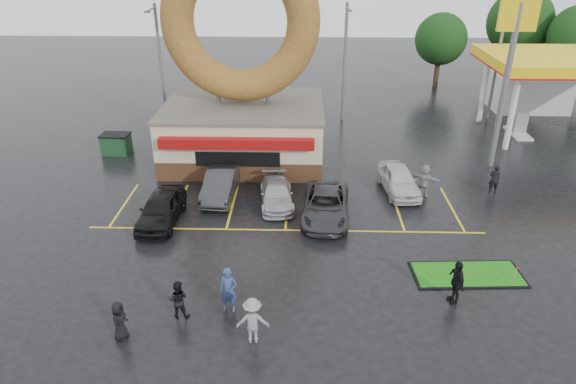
{
  "coord_description": "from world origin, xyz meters",
  "views": [
    {
      "loc": [
        0.75,
        -18.89,
        13.2
      ],
      "look_at": [
        0.13,
        3.3,
        2.2
      ],
      "focal_mm": 32.0,
      "sensor_mm": 36.0,
      "label": 1
    }
  ],
  "objects_px": {
    "streetlight_mid": "(345,61)",
    "dumpster": "(116,144)",
    "streetlight_left": "(160,62)",
    "car_black": "(161,209)",
    "car_grey": "(326,205)",
    "putting_green": "(467,274)",
    "car_white": "(399,180)",
    "person_blue": "(228,290)",
    "car_dgrey": "(221,184)",
    "shell_sign": "(512,49)",
    "gas_station": "(552,76)",
    "donut_shop": "(243,92)",
    "person_cameraman": "(456,282)",
    "car_silver": "(277,194)",
    "streetlight_right": "(498,59)"
  },
  "relations": [
    {
      "from": "gas_station",
      "to": "putting_green",
      "type": "distance_m",
      "value": 24.56
    },
    {
      "from": "streetlight_mid",
      "to": "dumpster",
      "type": "distance_m",
      "value": 18.0
    },
    {
      "from": "car_dgrey",
      "to": "person_blue",
      "type": "distance_m",
      "value": 10.16
    },
    {
      "from": "car_white",
      "to": "putting_green",
      "type": "bearing_deg",
      "value": -84.87
    },
    {
      "from": "car_grey",
      "to": "putting_green",
      "type": "distance_m",
      "value": 7.86
    },
    {
      "from": "streetlight_mid",
      "to": "car_dgrey",
      "type": "height_order",
      "value": "streetlight_mid"
    },
    {
      "from": "car_dgrey",
      "to": "car_white",
      "type": "xyz_separation_m",
      "value": [
        10.17,
        0.86,
        -0.01
      ]
    },
    {
      "from": "shell_sign",
      "to": "person_cameraman",
      "type": "distance_m",
      "value": 16.57
    },
    {
      "from": "car_silver",
      "to": "person_cameraman",
      "type": "relative_size",
      "value": 2.24
    },
    {
      "from": "shell_sign",
      "to": "car_black",
      "type": "height_order",
      "value": "shell_sign"
    },
    {
      "from": "streetlight_mid",
      "to": "streetlight_right",
      "type": "height_order",
      "value": "same"
    },
    {
      "from": "shell_sign",
      "to": "putting_green",
      "type": "bearing_deg",
      "value": -111.97
    },
    {
      "from": "donut_shop",
      "to": "car_dgrey",
      "type": "distance_m",
      "value": 6.95
    },
    {
      "from": "shell_sign",
      "to": "streetlight_mid",
      "type": "height_order",
      "value": "shell_sign"
    },
    {
      "from": "dumpster",
      "to": "car_silver",
      "type": "bearing_deg",
      "value": -30.44
    },
    {
      "from": "streetlight_left",
      "to": "dumpster",
      "type": "relative_size",
      "value": 5.0
    },
    {
      "from": "donut_shop",
      "to": "streetlight_left",
      "type": "relative_size",
      "value": 1.5
    },
    {
      "from": "shell_sign",
      "to": "dumpster",
      "type": "relative_size",
      "value": 5.89
    },
    {
      "from": "person_blue",
      "to": "streetlight_right",
      "type": "bearing_deg",
      "value": 58.4
    },
    {
      "from": "donut_shop",
      "to": "shell_sign",
      "type": "relative_size",
      "value": 1.27
    },
    {
      "from": "putting_green",
      "to": "car_grey",
      "type": "bearing_deg",
      "value": 140.16
    },
    {
      "from": "shell_sign",
      "to": "person_blue",
      "type": "distance_m",
      "value": 22.07
    },
    {
      "from": "gas_station",
      "to": "streetlight_right",
      "type": "distance_m",
      "value": 4.26
    },
    {
      "from": "streetlight_left",
      "to": "car_black",
      "type": "bearing_deg",
      "value": -77.2
    },
    {
      "from": "streetlight_left",
      "to": "car_dgrey",
      "type": "height_order",
      "value": "streetlight_left"
    },
    {
      "from": "car_dgrey",
      "to": "car_white",
      "type": "bearing_deg",
      "value": 7.41
    },
    {
      "from": "dumpster",
      "to": "streetlight_left",
      "type": "bearing_deg",
      "value": 76.34
    },
    {
      "from": "car_white",
      "to": "person_cameraman",
      "type": "bearing_deg",
      "value": -93.07
    },
    {
      "from": "gas_station",
      "to": "car_dgrey",
      "type": "height_order",
      "value": "gas_station"
    },
    {
      "from": "car_white",
      "to": "person_blue",
      "type": "relative_size",
      "value": 2.26
    },
    {
      "from": "streetlight_left",
      "to": "person_cameraman",
      "type": "bearing_deg",
      "value": -52.28
    },
    {
      "from": "streetlight_mid",
      "to": "shell_sign",
      "type": "bearing_deg",
      "value": -44.73
    },
    {
      "from": "streetlight_left",
      "to": "putting_green",
      "type": "height_order",
      "value": "streetlight_left"
    },
    {
      "from": "donut_shop",
      "to": "car_white",
      "type": "bearing_deg",
      "value": -27.91
    },
    {
      "from": "person_blue",
      "to": "car_dgrey",
      "type": "bearing_deg",
      "value": 104.47
    },
    {
      "from": "person_blue",
      "to": "shell_sign",
      "type": "bearing_deg",
      "value": 49.13
    },
    {
      "from": "donut_shop",
      "to": "car_dgrey",
      "type": "relative_size",
      "value": 2.93
    },
    {
      "from": "car_silver",
      "to": "dumpster",
      "type": "relative_size",
      "value": 2.36
    },
    {
      "from": "car_black",
      "to": "car_white",
      "type": "height_order",
      "value": "car_black"
    },
    {
      "from": "car_black",
      "to": "putting_green",
      "type": "distance_m",
      "value": 15.12
    },
    {
      "from": "donut_shop",
      "to": "putting_green",
      "type": "bearing_deg",
      "value": -49.99
    },
    {
      "from": "dumpster",
      "to": "streetlight_mid",
      "type": "bearing_deg",
      "value": 27.4
    },
    {
      "from": "streetlight_mid",
      "to": "car_black",
      "type": "xyz_separation_m",
      "value": [
        -10.4,
        -16.84,
        -4.01
      ]
    },
    {
      "from": "person_blue",
      "to": "donut_shop",
      "type": "bearing_deg",
      "value": 97.99
    },
    {
      "from": "car_black",
      "to": "car_dgrey",
      "type": "bearing_deg",
      "value": 51.46
    },
    {
      "from": "streetlight_mid",
      "to": "dumpster",
      "type": "bearing_deg",
      "value": -154.59
    },
    {
      "from": "car_white",
      "to": "streetlight_mid",
      "type": "bearing_deg",
      "value": 94.01
    },
    {
      "from": "streetlight_left",
      "to": "person_cameraman",
      "type": "height_order",
      "value": "streetlight_left"
    },
    {
      "from": "donut_shop",
      "to": "dumpster",
      "type": "xyz_separation_m",
      "value": [
        -8.83,
        0.43,
        -3.81
      ]
    },
    {
      "from": "car_black",
      "to": "car_grey",
      "type": "relative_size",
      "value": 0.89
    }
  ]
}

